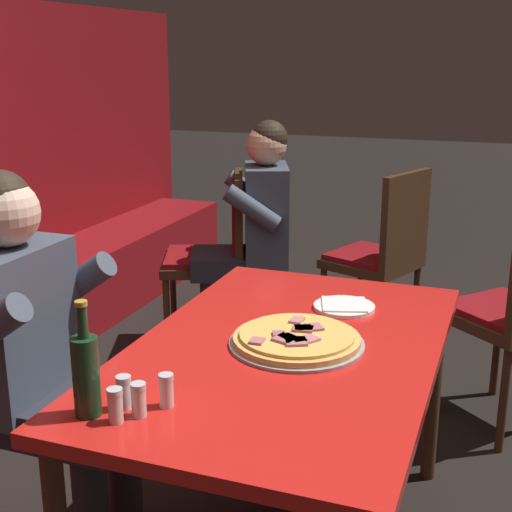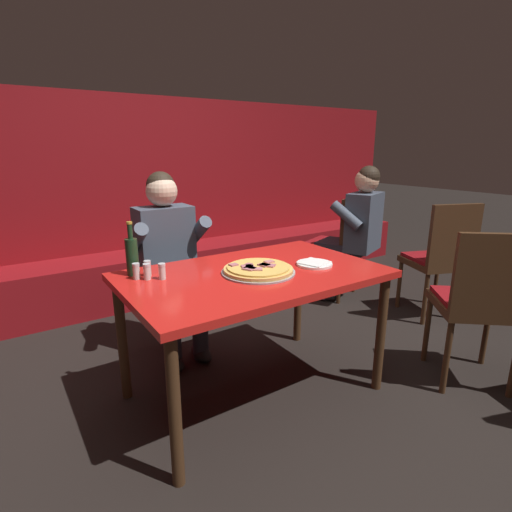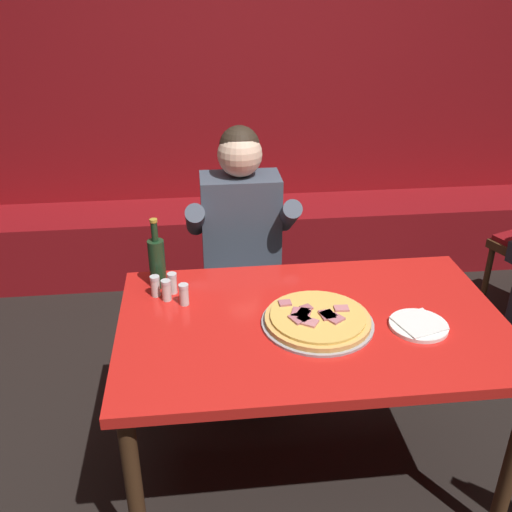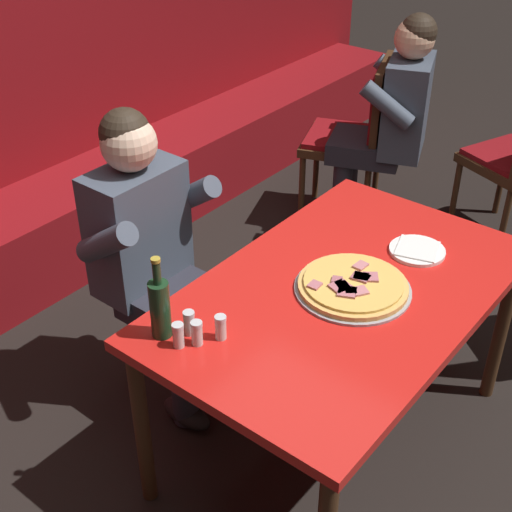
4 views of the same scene
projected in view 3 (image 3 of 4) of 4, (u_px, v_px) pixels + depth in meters
The scene contains 12 objects.
ground_plane at pixel (305, 470), 2.43m from camera, with size 24.00×24.00×0.00m, color black.
booth_wall_panel at pixel (251, 124), 3.94m from camera, with size 6.80×0.16×1.90m, color maroon.
booth_bench at pixel (256, 238), 3.98m from camera, with size 6.46×0.48×0.46m, color maroon.
main_dining_table at pixel (312, 337), 2.12m from camera, with size 1.42×0.88×0.76m.
pizza at pixel (317, 320), 2.06m from camera, with size 0.41×0.41×0.05m.
plate_white_paper at pixel (419, 325), 2.04m from camera, with size 0.21×0.21×0.02m.
beer_bottle at pixel (157, 261), 2.27m from camera, with size 0.07×0.07×0.29m.
shaker_black_pepper at pixel (155, 287), 2.23m from camera, with size 0.04×0.04×0.09m.
shaker_oregano at pixel (172, 284), 2.25m from camera, with size 0.04×0.04×0.09m.
shaker_red_pepper_flakes at pixel (166, 291), 2.20m from camera, with size 0.04×0.04×0.09m.
shaker_parmesan at pixel (184, 295), 2.17m from camera, with size 0.04×0.04×0.09m.
diner_seated_blue_shirt at pixel (242, 248), 2.76m from camera, with size 0.53×0.53×1.27m.
Camera 3 is at (-0.40, -1.72, 1.91)m, focal length 40.00 mm.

